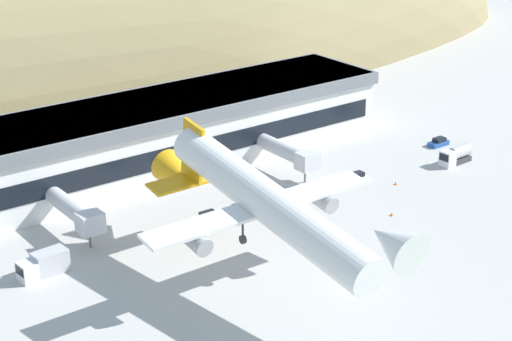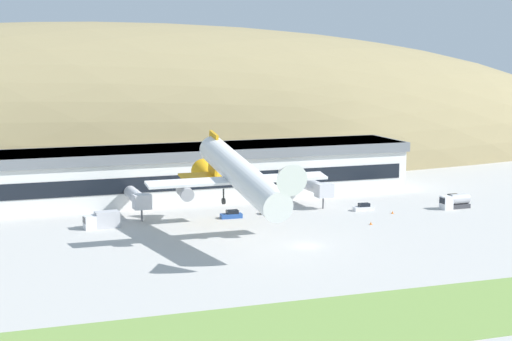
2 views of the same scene
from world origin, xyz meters
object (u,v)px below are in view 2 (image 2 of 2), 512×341
jetway_0 (137,198)px  cargo_airplane (240,175)px  service_car_1 (453,198)px  service_car_3 (232,215)px  service_car_2 (363,208)px  traffic_cone_0 (392,212)px  service_car_0 (272,211)px  box_truck (455,202)px  jetway_1 (316,187)px  traffic_cone_1 (371,223)px  terminal_building (203,169)px  fuel_truck (102,220)px

jetway_0 → cargo_airplane: bearing=-65.6°
service_car_1 → service_car_3: bearing=-178.4°
service_car_2 → traffic_cone_0: service_car_2 is taller
service_car_3 → traffic_cone_0: service_car_3 is taller
service_car_0 → box_truck: bearing=-11.4°
service_car_1 → box_truck: (-4.43, -7.73, 0.86)m
service_car_0 → cargo_airplane: bearing=-122.9°
jetway_0 → jetway_1: (38.56, -0.07, 0.00)m
service_car_0 → traffic_cone_1: (14.19, -16.28, -0.35)m
cargo_airplane → traffic_cone_1: size_ratio=81.87×
service_car_2 → traffic_cone_0: (4.17, -4.85, -0.36)m
box_truck → service_car_3: bearing=172.5°
jetway_0 → service_car_1: size_ratio=3.29×
terminal_building → box_truck: 55.08m
terminal_building → fuel_truck: bearing=-138.8°
jetway_0 → service_car_2: bearing=-10.8°
jetway_1 → cargo_airplane: cargo_airplane is taller
cargo_airplane → traffic_cone_0: cargo_airplane is taller
service_car_0 → service_car_1: bearing=-0.0°
service_car_3 → traffic_cone_0: 33.03m
service_car_2 → terminal_building: bearing=138.0°
service_car_1 → service_car_2: bearing=-172.0°
fuel_truck → traffic_cone_1: (48.99, -14.30, -1.19)m
service_car_2 → cargo_airplane: bearing=-150.9°
service_car_1 → fuel_truck: size_ratio=0.59×
terminal_building → service_car_1: terminal_building is taller
jetway_1 → service_car_1: (30.67, -5.28, -3.37)m
service_car_3 → fuel_truck: (-25.72, -0.50, 0.79)m
jetway_0 → traffic_cone_0: bearing=-15.2°
fuel_truck → traffic_cone_0: fuel_truck is taller
jetway_0 → cargo_airplane: cargo_airplane is taller
cargo_airplane → service_car_3: 23.77m
terminal_building → traffic_cone_1: size_ratio=161.98×
service_car_0 → service_car_1: service_car_0 is taller
cargo_airplane → service_car_2: bearing=29.1°
cargo_airplane → traffic_cone_1: (28.34, 5.57, -11.54)m
terminal_building → jetway_1: (20.28, -16.03, -2.69)m
service_car_3 → jetway_1: bearing=17.7°
terminal_building → jetway_0: size_ratio=7.09×
cargo_airplane → fuel_truck: 30.46m
jetway_1 → service_car_1: bearing=-9.8°
service_car_0 → terminal_building: bearing=111.2°
jetway_1 → traffic_cone_0: (11.22, -13.44, -3.71)m
traffic_cone_0 → box_truck: bearing=1.7°
service_car_1 → traffic_cone_1: service_car_1 is taller
jetway_0 → cargo_airplane: size_ratio=0.28×
service_car_3 → traffic_cone_0: (32.34, -6.71, -0.40)m
jetway_1 → cargo_airplane: 38.50m
jetway_0 → cargo_airplane: 30.86m
jetway_0 → service_car_1: (69.23, -5.36, -3.37)m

